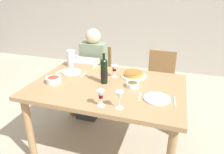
{
  "coord_description": "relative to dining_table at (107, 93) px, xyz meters",
  "views": [
    {
      "loc": [
        0.61,
        -1.76,
        1.65
      ],
      "look_at": [
        0.03,
        0.07,
        0.82
      ],
      "focal_mm": 33.29,
      "sensor_mm": 36.0,
      "label": 1
    }
  ],
  "objects": [
    {
      "name": "dinner_plate_right_setting",
      "position": [
        -0.49,
        0.18,
        0.1
      ],
      "size": [
        0.21,
        0.21,
        0.01
      ],
      "primitive_type": "cylinder",
      "color": "silver",
      "rests_on": "dining_table"
    },
    {
      "name": "wine_glass_left_diner",
      "position": [
        0.01,
        0.21,
        0.19
      ],
      "size": [
        0.07,
        0.07,
        0.13
      ],
      "color": "silver",
      "rests_on": "dining_table"
    },
    {
      "name": "fork_left_setting",
      "position": [
        0.35,
        -0.14,
        0.09
      ],
      "size": [
        0.03,
        0.16,
        0.0
      ],
      "primitive_type": "cube",
      "rotation": [
        0.0,
        0.0,
        1.67
      ],
      "color": "silver",
      "rests_on": "dining_table"
    },
    {
      "name": "baked_tart",
      "position": [
        0.2,
        0.3,
        0.12
      ],
      "size": [
        0.28,
        0.28,
        0.06
      ],
      "color": "silver",
      "rests_on": "dining_table"
    },
    {
      "name": "wine_bottle",
      "position": [
        -0.04,
        0.04,
        0.22
      ],
      "size": [
        0.07,
        0.07,
        0.31
      ],
      "color": "black",
      "rests_on": "dining_table"
    },
    {
      "name": "chair_right",
      "position": [
        0.45,
        0.91,
        -0.17
      ],
      "size": [
        0.4,
        0.4,
        0.87
      ],
      "rotation": [
        0.0,
        0.0,
        3.13
      ],
      "color": "olive",
      "rests_on": "ground"
    },
    {
      "name": "dinner_plate_left_setting",
      "position": [
        0.5,
        -0.14,
        0.1
      ],
      "size": [
        0.23,
        0.23,
        0.01
      ],
      "primitive_type": "cylinder",
      "color": "silver",
      "rests_on": "dining_table"
    },
    {
      "name": "dining_table",
      "position": [
        0.0,
        0.0,
        0.0
      ],
      "size": [
        1.5,
        1.0,
        0.76
      ],
      "color": "#9E7A51",
      "rests_on": "ground"
    },
    {
      "name": "chair_left",
      "position": [
        -0.45,
        0.87,
        -0.17
      ],
      "size": [
        0.41,
        0.41,
        0.87
      ],
      "rotation": [
        0.0,
        0.0,
        3.16
      ],
      "color": "olive",
      "rests_on": "ground"
    },
    {
      "name": "wine_glass_centre",
      "position": [
        0.23,
        -0.38,
        0.2
      ],
      "size": [
        0.07,
        0.07,
        0.15
      ],
      "color": "silver",
      "rests_on": "dining_table"
    },
    {
      "name": "knife_left_setting",
      "position": [
        0.65,
        -0.14,
        0.09
      ],
      "size": [
        0.02,
        0.18,
        0.0
      ],
      "primitive_type": "cube",
      "rotation": [
        0.0,
        0.0,
        1.65
      ],
      "color": "silver",
      "rests_on": "dining_table"
    },
    {
      "name": "knife_right_setting",
      "position": [
        -0.34,
        0.18,
        0.09
      ],
      "size": [
        0.02,
        0.18,
        0.0
      ],
      "primitive_type": "cube",
      "rotation": [
        0.0,
        0.0,
        1.63
      ],
      "color": "silver",
      "rests_on": "dining_table"
    },
    {
      "name": "water_pitcher",
      "position": [
        -0.59,
        0.38,
        0.18
      ],
      "size": [
        0.16,
        0.1,
        0.2
      ],
      "color": "silver",
      "rests_on": "dining_table"
    },
    {
      "name": "wine_glass_right_diner",
      "position": [
        0.08,
        -0.39,
        0.19
      ],
      "size": [
        0.06,
        0.06,
        0.14
      ],
      "color": "silver",
      "rests_on": "dining_table"
    },
    {
      "name": "olive_bowl",
      "position": [
        0.25,
        0.03,
        0.12
      ],
      "size": [
        0.13,
        0.13,
        0.05
      ],
      "color": "silver",
      "rests_on": "dining_table"
    },
    {
      "name": "ground_plane",
      "position": [
        0.0,
        0.0,
        -0.67
      ],
      "size": [
        8.0,
        8.0,
        0.0
      ],
      "primitive_type": "plane",
      "color": "#B2A893"
    },
    {
      "name": "spoon_right_setting",
      "position": [
        -0.64,
        0.18,
        0.09
      ],
      "size": [
        0.04,
        0.16,
        0.0
      ],
      "primitive_type": "cube",
      "rotation": [
        0.0,
        0.0,
        1.44
      ],
      "color": "silver",
      "rests_on": "dining_table"
    },
    {
      "name": "diner_left",
      "position": [
        -0.45,
        0.64,
        -0.05
      ],
      "size": [
        0.34,
        0.5,
        1.16
      ],
      "rotation": [
        0.0,
        0.0,
        3.16
      ],
      "color": "gray",
      "rests_on": "ground"
    },
    {
      "name": "salad_bowl",
      "position": [
        -0.54,
        -0.11,
        0.13
      ],
      "size": [
        0.15,
        0.15,
        0.06
      ],
      "color": "silver",
      "rests_on": "dining_table"
    },
    {
      "name": "back_wall",
      "position": [
        0.0,
        2.6,
        0.73
      ],
      "size": [
        8.0,
        0.1,
        2.8
      ],
      "primitive_type": "cube",
      "color": "#B2ADA3",
      "rests_on": "ground"
    }
  ]
}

